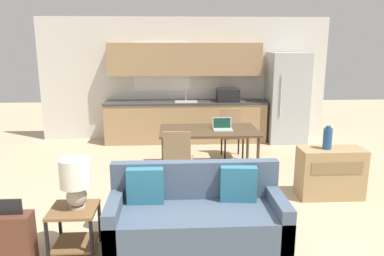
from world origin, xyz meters
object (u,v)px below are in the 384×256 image
(refrigerator, at_px, (287,98))
(laptop, at_px, (222,127))
(dining_table, at_px, (209,133))
(dining_chair_far_right, at_px, (232,131))
(vase, at_px, (328,138))
(table_lamp, at_px, (75,179))
(couch, at_px, (196,214))
(credenza, at_px, (330,173))
(side_table, at_px, (74,223))
(suitcase, at_px, (14,238))
(dining_chair_near_left, at_px, (178,157))

(refrigerator, bearing_deg, laptop, -131.37)
(dining_table, bearing_deg, dining_chair_far_right, 56.85)
(vase, bearing_deg, table_lamp, -158.10)
(laptop, bearing_deg, vase, -42.66)
(couch, distance_m, dining_chair_far_right, 3.30)
(credenza, bearing_deg, side_table, -158.44)
(suitcase, bearing_deg, side_table, 13.97)
(dining_chair_far_right, height_order, suitcase, dining_chair_far_right)
(table_lamp, bearing_deg, dining_chair_near_left, 57.42)
(side_table, bearing_deg, vase, 22.01)
(suitcase, bearing_deg, table_lamp, 15.10)
(dining_table, xyz_separation_m, laptop, (0.23, -0.02, 0.10))
(vase, bearing_deg, credenza, 2.56)
(vase, height_order, suitcase, vase)
(refrigerator, bearing_deg, side_table, -129.02)
(refrigerator, distance_m, dining_table, 2.69)
(vase, distance_m, laptop, 1.77)
(couch, distance_m, vase, 2.29)
(couch, bearing_deg, table_lamp, -175.08)
(table_lamp, distance_m, suitcase, 0.83)
(refrigerator, height_order, dining_chair_near_left, refrigerator)
(refrigerator, height_order, suitcase, refrigerator)
(suitcase, bearing_deg, vase, 20.84)
(dining_chair_near_left, xyz_separation_m, laptop, (0.77, 0.78, 0.27))
(couch, height_order, side_table, couch)
(laptop, relative_size, suitcase, 0.47)
(refrigerator, relative_size, laptop, 6.08)
(dining_chair_far_right, bearing_deg, refrigerator, 34.62)
(side_table, distance_m, dining_chair_near_left, 2.04)
(dining_table, relative_size, side_table, 3.28)
(dining_table, distance_m, dining_chair_far_right, 0.97)
(dining_chair_far_right, relative_size, suitcase, 1.35)
(refrigerator, bearing_deg, dining_chair_near_left, -132.31)
(refrigerator, xyz_separation_m, side_table, (-3.54, -4.37, -0.64))
(refrigerator, height_order, couch, refrigerator)
(side_table, bearing_deg, suitcase, -166.03)
(couch, bearing_deg, dining_table, 81.20)
(dining_chair_near_left, bearing_deg, credenza, 176.41)
(dining_table, relative_size, couch, 0.87)
(dining_table, bearing_deg, refrigerator, 44.64)
(table_lamp, height_order, dining_chair_far_right, table_lamp)
(dining_table, bearing_deg, laptop, -4.35)
(couch, height_order, table_lamp, table_lamp)
(couch, xyz_separation_m, suitcase, (-1.84, -0.27, -0.08))
(refrigerator, bearing_deg, credenza, -95.19)
(couch, height_order, suitcase, couch)
(dining_chair_far_right, bearing_deg, laptop, -112.95)
(refrigerator, height_order, laptop, refrigerator)
(refrigerator, distance_m, credenza, 3.16)
(credenza, relative_size, dining_chair_far_right, 0.98)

